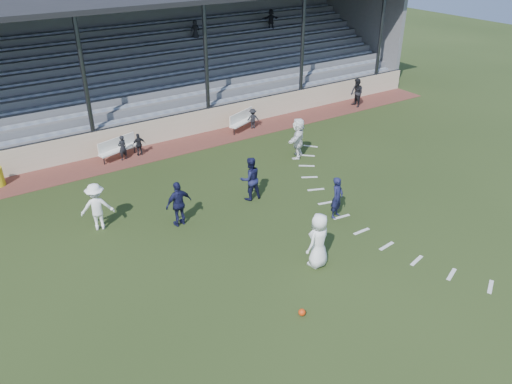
{
  "coord_description": "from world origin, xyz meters",
  "views": [
    {
      "loc": [
        -8.41,
        -10.45,
        9.67
      ],
      "look_at": [
        0.0,
        2.5,
        1.3
      ],
      "focal_mm": 35.0,
      "sensor_mm": 36.0,
      "label": 1
    }
  ],
  "objects_px": {
    "bench_right": "(242,119)",
    "player_white_lead": "(319,240)",
    "football": "(302,312)",
    "player_navy_lead": "(337,198)",
    "bench_left": "(118,146)",
    "official": "(357,93)"
  },
  "relations": [
    {
      "from": "bench_right",
      "to": "player_white_lead",
      "type": "bearing_deg",
      "value": -133.92
    },
    {
      "from": "bench_left",
      "to": "player_white_lead",
      "type": "bearing_deg",
      "value": -94.89
    },
    {
      "from": "player_navy_lead",
      "to": "official",
      "type": "xyz_separation_m",
      "value": [
        9.33,
        8.94,
        0.04
      ]
    },
    {
      "from": "bench_left",
      "to": "player_white_lead",
      "type": "relative_size",
      "value": 1.09
    },
    {
      "from": "player_white_lead",
      "to": "bench_right",
      "type": "bearing_deg",
      "value": -125.64
    },
    {
      "from": "player_navy_lead",
      "to": "official",
      "type": "relative_size",
      "value": 0.97
    },
    {
      "from": "bench_right",
      "to": "player_navy_lead",
      "type": "xyz_separation_m",
      "value": [
        -1.74,
        -9.47,
        0.22
      ]
    },
    {
      "from": "football",
      "to": "player_white_lead",
      "type": "distance_m",
      "value": 2.58
    },
    {
      "from": "bench_left",
      "to": "official",
      "type": "distance_m",
      "value": 14.32
    },
    {
      "from": "bench_right",
      "to": "official",
      "type": "relative_size",
      "value": 1.2
    },
    {
      "from": "bench_right",
      "to": "player_white_lead",
      "type": "height_order",
      "value": "player_white_lead"
    },
    {
      "from": "football",
      "to": "player_white_lead",
      "type": "relative_size",
      "value": 0.11
    },
    {
      "from": "player_navy_lead",
      "to": "official",
      "type": "distance_m",
      "value": 12.92
    },
    {
      "from": "bench_right",
      "to": "football",
      "type": "height_order",
      "value": "bench_right"
    },
    {
      "from": "official",
      "to": "bench_right",
      "type": "bearing_deg",
      "value": -85.6
    },
    {
      "from": "bench_right",
      "to": "player_navy_lead",
      "type": "height_order",
      "value": "player_navy_lead"
    },
    {
      "from": "bench_right",
      "to": "official",
      "type": "height_order",
      "value": "official"
    },
    {
      "from": "bench_right",
      "to": "player_navy_lead",
      "type": "bearing_deg",
      "value": -124.09
    },
    {
      "from": "football",
      "to": "official",
      "type": "relative_size",
      "value": 0.12
    },
    {
      "from": "football",
      "to": "official",
      "type": "height_order",
      "value": "official"
    },
    {
      "from": "football",
      "to": "player_navy_lead",
      "type": "xyz_separation_m",
      "value": [
        4.31,
        3.55,
        0.7
      ]
    },
    {
      "from": "football",
      "to": "official",
      "type": "bearing_deg",
      "value": 42.47
    }
  ]
}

